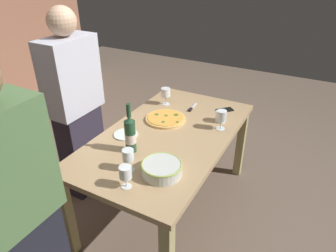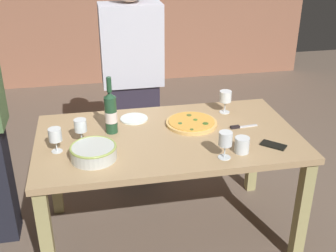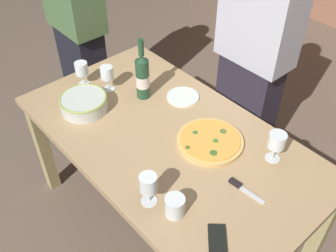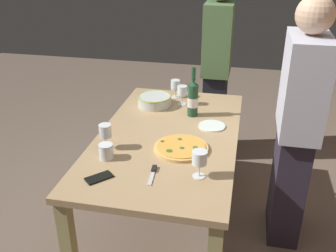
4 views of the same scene
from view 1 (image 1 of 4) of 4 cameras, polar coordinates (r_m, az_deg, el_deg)
name	(u,v)px [view 1 (image 1 of 4)]	position (r m, az deg, el deg)	size (l,w,h in m)	color
ground_plane	(168,206)	(2.79, 0.00, -14.71)	(8.00, 8.00, 0.00)	#6C5A4C
dining_table	(168,143)	(2.38, 0.00, -3.26)	(1.60, 0.90, 0.75)	tan
pizza	(166,119)	(2.51, -0.46, 1.41)	(0.33, 0.33, 0.03)	#E4B467
serving_bowl	(162,168)	(1.89, -1.19, -7.93)	(0.26, 0.26, 0.08)	silver
wine_bottle	(130,134)	(2.07, -7.11, -1.53)	(0.08, 0.08, 0.36)	#20462C
wine_glass_near_pizza	(125,173)	(1.78, -7.99, -8.80)	(0.07, 0.07, 0.14)	white
wine_glass_by_bottle	(129,156)	(1.90, -7.38, -5.61)	(0.07, 0.07, 0.15)	white
wine_glass_far_left	(222,116)	(2.37, 10.02, 1.78)	(0.08, 0.08, 0.16)	white
wine_glass_far_right	(166,93)	(2.74, -0.43, 6.20)	(0.08, 0.08, 0.15)	white
cup_amber	(221,116)	(2.51, 9.87, 1.78)	(0.08, 0.08, 0.09)	white
side_plate	(126,134)	(2.32, -7.93, -1.57)	(0.18, 0.18, 0.01)	white
cell_phone	(225,110)	(2.71, 10.62, 2.97)	(0.07, 0.14, 0.01)	black
pizza_knife	(192,108)	(2.70, 4.46, 3.36)	(0.18, 0.04, 0.02)	silver
person_host	(76,108)	(2.65, -16.88, 3.18)	(0.46, 0.24, 1.63)	#2B2534
person_guest_left	(16,216)	(1.70, -26.62, -14.95)	(0.42, 0.24, 1.66)	black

